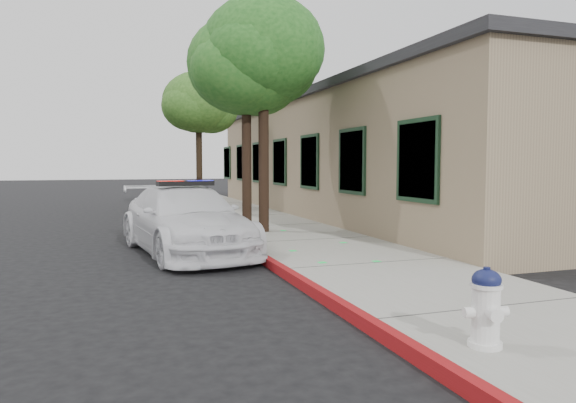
{
  "coord_description": "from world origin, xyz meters",
  "views": [
    {
      "loc": [
        -2.65,
        -8.11,
        1.87
      ],
      "look_at": [
        1.0,
        2.64,
        1.06
      ],
      "focal_mm": 32.66,
      "sensor_mm": 36.0,
      "label": 1
    }
  ],
  "objects_px": {
    "fire_hydrant": "(486,307)",
    "street_tree_far": "(199,105)",
    "police_car": "(186,220)",
    "street_tree_near": "(247,70)",
    "clapboard_building": "(379,157)",
    "street_tree_mid": "(263,55)"
  },
  "relations": [
    {
      "from": "fire_hydrant",
      "to": "street_tree_far",
      "type": "distance_m",
      "value": 17.24
    },
    {
      "from": "police_car",
      "to": "street_tree_far",
      "type": "relative_size",
      "value": 0.95
    },
    {
      "from": "police_car",
      "to": "fire_hydrant",
      "type": "relative_size",
      "value": 6.71
    },
    {
      "from": "street_tree_near",
      "to": "police_car",
      "type": "bearing_deg",
      "value": -131.21
    },
    {
      "from": "clapboard_building",
      "to": "fire_hydrant",
      "type": "xyz_separation_m",
      "value": [
        -6.03,
        -13.13,
        -1.59
      ]
    },
    {
      "from": "street_tree_near",
      "to": "street_tree_far",
      "type": "distance_m",
      "value": 7.63
    },
    {
      "from": "fire_hydrant",
      "to": "street_tree_mid",
      "type": "height_order",
      "value": "street_tree_mid"
    },
    {
      "from": "police_car",
      "to": "street_tree_mid",
      "type": "relative_size",
      "value": 0.86
    },
    {
      "from": "police_car",
      "to": "street_tree_near",
      "type": "bearing_deg",
      "value": 39.98
    },
    {
      "from": "street_tree_mid",
      "to": "street_tree_near",
      "type": "bearing_deg",
      "value": 137.78
    },
    {
      "from": "police_car",
      "to": "fire_hydrant",
      "type": "height_order",
      "value": "police_car"
    },
    {
      "from": "street_tree_near",
      "to": "street_tree_mid",
      "type": "relative_size",
      "value": 0.93
    },
    {
      "from": "fire_hydrant",
      "to": "street_tree_near",
      "type": "height_order",
      "value": "street_tree_near"
    },
    {
      "from": "street_tree_near",
      "to": "street_tree_far",
      "type": "bearing_deg",
      "value": 89.88
    },
    {
      "from": "police_car",
      "to": "street_tree_far",
      "type": "distance_m",
      "value": 10.54
    },
    {
      "from": "fire_hydrant",
      "to": "police_car",
      "type": "bearing_deg",
      "value": 116.12
    },
    {
      "from": "clapboard_building",
      "to": "street_tree_near",
      "type": "relative_size",
      "value": 3.77
    },
    {
      "from": "police_car",
      "to": "street_tree_mid",
      "type": "height_order",
      "value": "street_tree_mid"
    },
    {
      "from": "street_tree_near",
      "to": "street_tree_far",
      "type": "xyz_separation_m",
      "value": [
        0.02,
        7.63,
        -0.1
      ]
    },
    {
      "from": "street_tree_far",
      "to": "police_car",
      "type": "bearing_deg",
      "value": -100.97
    },
    {
      "from": "fire_hydrant",
      "to": "street_tree_near",
      "type": "relative_size",
      "value": 0.14
    },
    {
      "from": "street_tree_mid",
      "to": "street_tree_far",
      "type": "distance_m",
      "value": 7.96
    }
  ]
}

